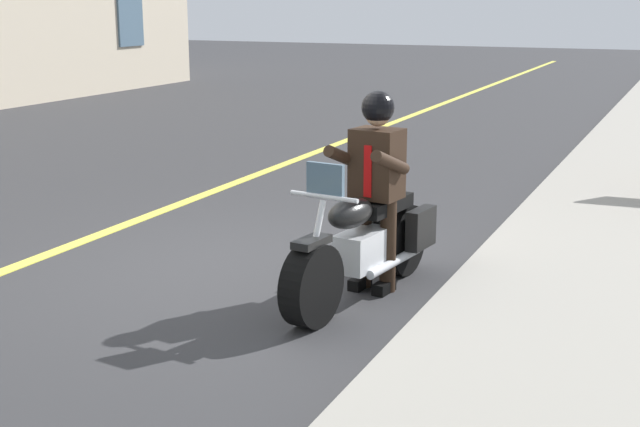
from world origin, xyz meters
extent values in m
plane|color=#333335|center=(0.00, 0.00, 0.00)|extent=(80.00, 80.00, 0.00)
cube|color=#E5DB4C|center=(0.00, -2.00, 0.01)|extent=(60.00, 0.16, 0.01)
cylinder|color=black|center=(1.00, 1.21, 0.33)|extent=(0.68, 0.29, 0.66)
cylinder|color=black|center=(-0.54, 1.42, 0.33)|extent=(0.68, 0.29, 0.66)
cube|color=silver|center=(0.20, 1.32, 0.42)|extent=(0.59, 0.35, 0.32)
ellipsoid|color=black|center=(0.40, 1.29, 0.78)|extent=(0.59, 0.35, 0.24)
cube|color=black|center=(-0.14, 1.36, 0.74)|extent=(0.73, 0.37, 0.12)
cube|color=black|center=(-0.46, 1.63, 0.48)|extent=(0.41, 0.17, 0.36)
cube|color=black|center=(-0.52, 1.19, 0.48)|extent=(0.41, 0.17, 0.36)
cylinder|color=silver|center=(0.98, 1.22, 0.60)|extent=(0.35, 0.10, 0.76)
cylinder|color=silver|center=(0.82, 1.24, 1.00)|extent=(0.12, 0.60, 0.04)
cube|color=black|center=(1.00, 1.21, 0.68)|extent=(0.38, 0.21, 0.06)
cylinder|color=silver|center=(-0.07, 1.52, 0.26)|extent=(0.90, 0.20, 0.08)
cube|color=slate|center=(0.80, 1.24, 1.12)|extent=(0.08, 0.32, 0.28)
cylinder|color=black|center=(-0.03, 1.47, 0.42)|extent=(0.14, 0.14, 0.84)
cube|color=black|center=(0.03, 1.46, 0.05)|extent=(0.27, 0.14, 0.10)
cylinder|color=black|center=(-0.06, 1.23, 0.42)|extent=(0.14, 0.14, 0.84)
cube|color=black|center=(0.00, 1.22, 0.05)|extent=(0.27, 0.14, 0.10)
cube|color=black|center=(-0.04, 1.35, 1.12)|extent=(0.37, 0.44, 0.60)
cube|color=red|center=(0.11, 1.33, 1.08)|extent=(0.03, 0.07, 0.44)
cylinder|color=black|center=(0.16, 1.55, 1.18)|extent=(0.56, 0.17, 0.28)
cylinder|color=black|center=(0.11, 1.11, 1.18)|extent=(0.56, 0.17, 0.28)
sphere|color=tan|center=(-0.04, 1.35, 1.55)|extent=(0.22, 0.22, 0.22)
sphere|color=black|center=(-0.04, 1.35, 1.60)|extent=(0.28, 0.28, 0.28)
cube|color=slate|center=(-13.59, -10.97, 2.00)|extent=(1.10, 0.06, 1.60)
camera|label=1|loc=(6.81, 3.87, 2.49)|focal=48.79mm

